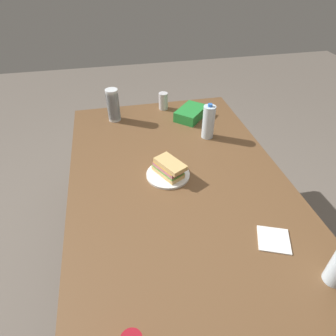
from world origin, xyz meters
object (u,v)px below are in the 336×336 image
(paper_plate, at_px, (168,174))
(plastic_cup_stack, at_px, (113,105))
(dining_table, at_px, (178,188))
(chip_bag, at_px, (191,113))
(water_bottle_spare, at_px, (208,122))
(sandwich, at_px, (169,168))
(soda_can_silver, at_px, (163,101))

(paper_plate, distance_m, plastic_cup_stack, 0.72)
(dining_table, xyz_separation_m, chip_bag, (-0.61, 0.24, 0.11))
(dining_table, xyz_separation_m, water_bottle_spare, (-0.35, 0.27, 0.18))
(sandwich, relative_size, soda_can_silver, 1.64)
(sandwich, bearing_deg, water_bottle_spare, 135.65)
(plastic_cup_stack, xyz_separation_m, soda_can_silver, (-0.09, 0.36, -0.05))
(sandwich, relative_size, plastic_cup_stack, 0.91)
(sandwich, xyz_separation_m, chip_bag, (-0.59, 0.28, -0.02))
(paper_plate, relative_size, plastic_cup_stack, 1.05)
(water_bottle_spare, bearing_deg, dining_table, -37.97)
(chip_bag, height_order, soda_can_silver, soda_can_silver)
(chip_bag, bearing_deg, plastic_cup_stack, -56.55)
(soda_can_silver, bearing_deg, chip_bag, 42.43)
(sandwich, height_order, soda_can_silver, soda_can_silver)
(sandwich, bearing_deg, dining_table, 61.02)
(paper_plate, xyz_separation_m, water_bottle_spare, (-0.32, 0.32, 0.10))
(chip_bag, xyz_separation_m, water_bottle_spare, (0.26, 0.04, 0.07))
(sandwich, xyz_separation_m, water_bottle_spare, (-0.33, 0.32, 0.05))
(chip_bag, relative_size, water_bottle_spare, 1.01)
(chip_bag, xyz_separation_m, soda_can_silver, (-0.18, -0.16, 0.03))
(water_bottle_spare, relative_size, soda_can_silver, 1.86)
(paper_plate, distance_m, chip_bag, 0.65)
(sandwich, distance_m, plastic_cup_stack, 0.71)
(plastic_cup_stack, height_order, water_bottle_spare, water_bottle_spare)
(water_bottle_spare, bearing_deg, soda_can_silver, -155.37)
(paper_plate, xyz_separation_m, plastic_cup_stack, (-0.67, -0.24, 0.10))
(plastic_cup_stack, bearing_deg, water_bottle_spare, 58.70)
(paper_plate, relative_size, soda_can_silver, 1.90)
(sandwich, relative_size, water_bottle_spare, 0.88)
(dining_table, xyz_separation_m, soda_can_silver, (-0.79, 0.08, 0.14))
(dining_table, bearing_deg, chip_bag, 158.87)
(paper_plate, xyz_separation_m, soda_can_silver, (-0.76, 0.12, 0.05))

